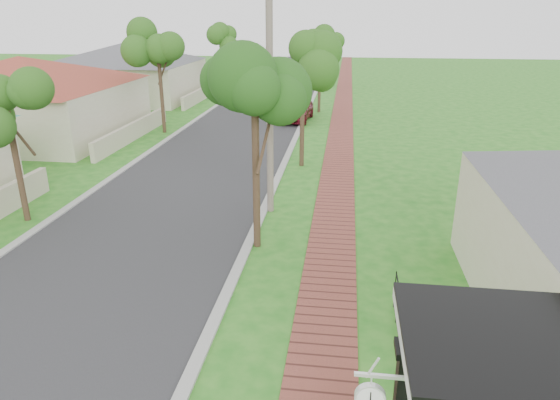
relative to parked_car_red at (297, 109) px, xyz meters
The scene contains 12 objects.
road 7.42m from the parked_car_red, 115.73° to the right, with size 7.00×120.00×0.02m, color #28282B.
kerb_right 6.71m from the parked_car_red, 86.17° to the right, with size 0.30×120.00×0.10m, color #9E9E99.
kerb_left 9.58m from the parked_car_red, 135.87° to the right, with size 0.30×120.00×0.10m, color #9E9E99.
sidewalk 7.35m from the parked_car_red, 65.39° to the right, with size 1.50×120.00×0.03m, color brown.
street_trees 4.88m from the parked_car_red, behind, with size 10.70×37.65×5.89m.
far_house_red 16.64m from the parked_car_red, 156.34° to the right, with size 15.56×15.56×4.60m.
far_house_grey 16.93m from the parked_car_red, 154.15° to the left, with size 15.56×15.56×4.60m.
parked_car_red is the anchor object (origin of this frame).
parked_car_white 2.06m from the parked_car_red, 111.34° to the left, with size 1.60×4.60×1.51m, color silver.
near_tree 20.01m from the parked_car_red, 87.88° to the right, with size 2.19×2.19×5.62m.
utility_pole 17.04m from the parked_car_red, 87.61° to the right, with size 1.20×0.24×8.51m.
station_clock 28.33m from the parked_car_red, 82.24° to the right, with size 0.72×0.13×0.61m.
Camera 1 is at (3.51, -6.96, 6.85)m, focal length 32.00 mm.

